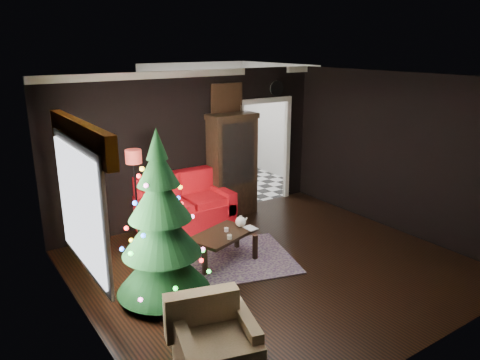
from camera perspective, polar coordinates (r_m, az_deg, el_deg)
floor at (r=7.15m, az=4.14°, el=-10.60°), size 5.50×5.50×0.00m
ceiling at (r=6.37m, az=4.68°, el=12.40°), size 5.50×5.50×0.00m
wall_back at (r=8.65m, az=-6.00°, el=4.10°), size 5.50×0.00×5.50m
wall_front at (r=5.04m, az=22.51°, el=-6.44°), size 5.50×0.00×5.50m
wall_left at (r=5.43m, az=-19.02°, el=-4.41°), size 0.00×5.50×5.50m
wall_right at (r=8.57m, az=18.96°, el=3.15°), size 0.00×5.50×5.50m
doorway at (r=9.63m, az=3.00°, el=3.32°), size 1.10×0.10×2.10m
left_window at (r=5.61m, az=-19.24°, el=-3.23°), size 0.05×1.60×1.40m
valance at (r=5.42m, az=-19.24°, el=5.12°), size 0.12×2.10×0.35m
kitchen_floor at (r=11.09m, az=-1.77°, el=-0.48°), size 3.00×3.00×0.00m
kitchen_window at (r=11.95m, az=-5.64°, el=9.04°), size 0.70×0.06×0.70m
rug at (r=7.29m, az=-2.07°, el=-9.92°), size 2.48×2.09×0.01m
loveseat at (r=8.34m, az=-6.75°, el=-2.86°), size 1.70×0.90×1.00m
curio_cabinet at (r=8.94m, az=-0.98°, el=1.63°), size 0.90×0.45×1.90m
floor_lamp at (r=7.65m, az=-12.72°, el=-2.35°), size 0.37×0.37×1.65m
christmas_tree at (r=5.94m, az=-9.78°, el=-5.52°), size 1.43×1.43×2.33m
armchair at (r=4.77m, az=-2.90°, el=-19.39°), size 0.99×0.99×0.82m
coffee_table at (r=7.21m, az=-2.26°, el=-8.26°), size 1.12×0.87×0.44m
teapot at (r=7.33m, az=0.07°, el=-5.16°), size 0.25×0.25×0.18m
cup_a at (r=7.18m, az=-1.71°, el=-6.17°), size 0.09×0.09×0.06m
cup_b at (r=6.91m, az=-1.32°, el=-7.06°), size 0.10×0.10×0.06m
book at (r=7.20m, az=0.79°, el=-5.40°), size 0.16×0.02×0.22m
wall_clock at (r=9.53m, az=4.52°, el=11.26°), size 0.32×0.32×0.06m
painting at (r=8.85m, az=-1.69°, el=10.04°), size 0.62×0.05×0.52m
kitchen_counter at (r=11.97m, az=-4.89°, el=2.97°), size 1.80×0.60×0.90m
kitchen_table at (r=10.59m, az=-2.28°, el=0.79°), size 0.70×0.70×0.75m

